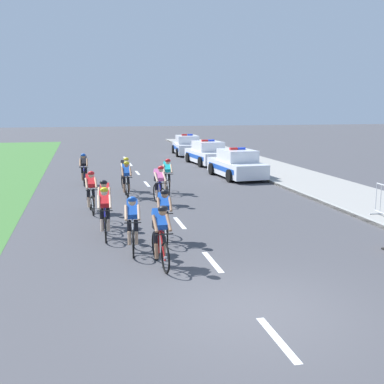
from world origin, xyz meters
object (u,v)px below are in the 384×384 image
object	(u,v)px
cyclist_second	(133,223)
cyclist_seventh	(159,184)
cyclist_eighth	(126,178)
cyclist_fourth	(105,211)
cyclist_sixth	(91,191)
cyclist_ninth	(125,174)
cyclist_third	(164,214)
cyclist_tenth	(167,175)
cyclist_eleventh	(84,168)
police_car_nearest	(237,165)
cyclist_lead	(160,234)
police_car_third	(187,146)
cyclist_fifth	(105,202)
police_car_second	(207,154)

from	to	relation	value
cyclist_second	cyclist_seventh	xyz separation A→B (m)	(1.62, 5.86, 0.00)
cyclist_eighth	cyclist_fourth	bearing A→B (deg)	-100.83
cyclist_sixth	cyclist_ninth	size ratio (longest dim) A/B	1.00
cyclist_third	cyclist_tenth	size ratio (longest dim) A/B	1.00
cyclist_second	cyclist_sixth	distance (m)	5.06
cyclist_second	cyclist_eleventh	world-z (taller)	same
cyclist_fourth	police_car_nearest	size ratio (longest dim) A/B	0.38
police_car_nearest	cyclist_ninth	bearing A→B (deg)	-155.59
cyclist_lead	cyclist_ninth	size ratio (longest dim) A/B	1.00
cyclist_eighth	police_car_third	xyz separation A→B (m)	(6.14, 16.40, -0.11)
cyclist_fourth	police_car_nearest	world-z (taller)	police_car_nearest
cyclist_seventh	cyclist_eleventh	distance (m)	6.10
cyclist_third	police_car_third	distance (m)	23.90
cyclist_tenth	cyclist_eleventh	world-z (taller)	same
cyclist_eighth	cyclist_eleventh	xyz separation A→B (m)	(-1.68, 3.69, 0.00)
cyclist_second	cyclist_third	world-z (taller)	same
cyclist_eighth	police_car_third	distance (m)	17.51
cyclist_third	police_car_third	bearing A→B (deg)	76.15
cyclist_eighth	police_car_nearest	world-z (taller)	police_car_nearest
cyclist_fourth	cyclist_eighth	bearing A→B (deg)	79.17
cyclist_fifth	cyclist_eleventh	bearing A→B (deg)	93.91
cyclist_seventh	cyclist_eleventh	xyz separation A→B (m)	(-2.77, 5.44, 0.00)
cyclist_second	cyclist_eleventh	xyz separation A→B (m)	(-1.14, 11.30, 0.00)
cyclist_fifth	cyclist_fourth	bearing A→B (deg)	-92.75
cyclist_fourth	police_car_third	xyz separation A→B (m)	(7.30, 22.47, -0.11)
cyclist_lead	cyclist_sixth	xyz separation A→B (m)	(-1.46, 6.22, 0.00)
police_car_third	police_car_second	bearing A→B (deg)	-89.97
police_car_second	cyclist_lead	bearing A→B (deg)	-107.87
cyclist_ninth	cyclist_tenth	distance (m)	1.95
cyclist_lead	cyclist_fifth	distance (m)	4.24
cyclist_sixth	police_car_second	xyz separation A→B (m)	(7.61, 12.87, -0.11)
cyclist_sixth	cyclist_seventh	size ratio (longest dim) A/B	1.00
cyclist_seventh	police_car_nearest	xyz separation A→B (m)	(5.05, 5.97, -0.11)
cyclist_seventh	cyclist_ninth	world-z (taller)	same
cyclist_eleventh	police_car_third	distance (m)	14.92
cyclist_fourth	police_car_second	size ratio (longest dim) A/B	0.38
cyclist_second	police_car_nearest	xyz separation A→B (m)	(6.67, 11.83, -0.11)
cyclist_ninth	cyclist_sixth	bearing A→B (deg)	-110.85
cyclist_lead	police_car_nearest	bearing A→B (deg)	64.79
cyclist_second	cyclist_eighth	distance (m)	7.63
cyclist_ninth	police_car_nearest	xyz separation A→B (m)	(6.05, 2.74, -0.11)
cyclist_fifth	police_car_third	size ratio (longest dim) A/B	0.38
cyclist_sixth	cyclist_fourth	bearing A→B (deg)	-84.80
cyclist_fifth	cyclist_eleventh	xyz separation A→B (m)	(-0.58, 8.45, 0.00)
cyclist_seventh	cyclist_eighth	xyz separation A→B (m)	(-1.09, 1.75, 0.00)
cyclist_fifth	cyclist_tenth	bearing A→B (deg)	61.33
police_car_third	cyclist_fifth	bearing A→B (deg)	-108.88
cyclist_seventh	police_car_third	distance (m)	18.83
cyclist_fourth	cyclist_sixth	distance (m)	3.45
cyclist_seventh	cyclist_ninth	xyz separation A→B (m)	(-1.00, 3.23, 0.00)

